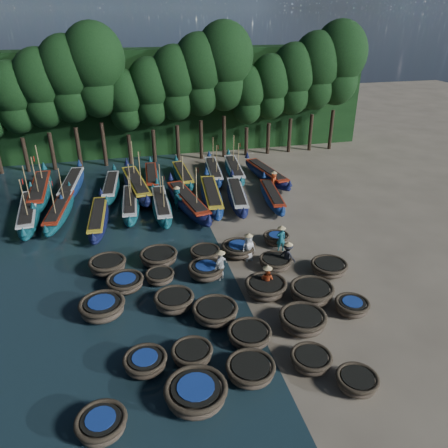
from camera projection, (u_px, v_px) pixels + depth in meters
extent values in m
plane|color=gray|center=(228.00, 264.00, 25.46)|extent=(120.00, 120.00, 0.00)
cube|color=black|center=(170.00, 102.00, 43.67)|extent=(40.00, 3.00, 10.00)
ellipsoid|color=brown|center=(102.00, 426.00, 15.20)|extent=(2.04, 2.04, 0.65)
torus|color=#3B3123|center=(101.00, 420.00, 15.07)|extent=(1.84, 1.84, 0.20)
cylinder|color=black|center=(101.00, 419.00, 15.05)|extent=(1.38, 1.38, 0.06)
cylinder|color=navy|center=(100.00, 419.00, 15.03)|extent=(1.06, 1.06, 0.04)
ellipsoid|color=brown|center=(196.00, 395.00, 16.37)|extent=(2.85, 2.85, 0.73)
torus|color=#3B3123|center=(196.00, 388.00, 16.22)|extent=(2.42, 2.42, 0.22)
cylinder|color=black|center=(196.00, 388.00, 16.20)|extent=(1.85, 1.85, 0.07)
cylinder|color=navy|center=(196.00, 387.00, 16.18)|extent=(1.42, 1.42, 0.04)
ellipsoid|color=brown|center=(250.00, 371.00, 17.53)|extent=(2.29, 2.29, 0.61)
torus|color=#3B3123|center=(251.00, 366.00, 17.40)|extent=(2.04, 2.04, 0.19)
cylinder|color=black|center=(251.00, 365.00, 17.38)|extent=(1.55, 1.55, 0.06)
ellipsoid|color=brown|center=(311.00, 361.00, 18.05)|extent=(1.85, 1.85, 0.58)
torus|color=#3B3123|center=(311.00, 356.00, 17.93)|extent=(1.75, 1.75, 0.17)
cylinder|color=black|center=(311.00, 356.00, 17.91)|extent=(1.32, 1.32, 0.05)
ellipsoid|color=brown|center=(357.00, 383.00, 17.02)|extent=(1.75, 1.75, 0.57)
torus|color=#3B3123|center=(358.00, 378.00, 16.90)|extent=(1.69, 1.69, 0.17)
cylinder|color=black|center=(358.00, 377.00, 16.88)|extent=(1.27, 1.27, 0.05)
ellipsoid|color=brown|center=(146.00, 364.00, 17.90)|extent=(2.19, 2.19, 0.60)
torus|color=#3B3123|center=(145.00, 359.00, 17.77)|extent=(1.83, 1.83, 0.18)
cylinder|color=black|center=(145.00, 358.00, 17.76)|extent=(1.38, 1.38, 0.05)
cylinder|color=navy|center=(145.00, 357.00, 17.74)|extent=(1.06, 1.06, 0.04)
ellipsoid|color=brown|center=(192.00, 355.00, 18.35)|extent=(1.67, 1.67, 0.60)
torus|color=#3B3123|center=(192.00, 350.00, 18.23)|extent=(1.78, 1.78, 0.18)
cylinder|color=black|center=(192.00, 349.00, 18.21)|extent=(1.34, 1.34, 0.05)
ellipsoid|color=brown|center=(249.00, 336.00, 19.42)|extent=(2.34, 2.34, 0.58)
torus|color=#3B3123|center=(250.00, 331.00, 19.30)|extent=(2.00, 2.00, 0.18)
cylinder|color=black|center=(250.00, 331.00, 19.29)|extent=(1.53, 1.53, 0.05)
ellipsoid|color=brown|center=(302.00, 322.00, 20.18)|extent=(2.42, 2.42, 0.73)
torus|color=#3B3123|center=(303.00, 316.00, 20.02)|extent=(2.23, 2.23, 0.22)
cylinder|color=black|center=(303.00, 316.00, 20.00)|extent=(1.68, 1.68, 0.07)
ellipsoid|color=brown|center=(352.00, 308.00, 21.25)|extent=(1.67, 1.67, 0.61)
torus|color=#3B3123|center=(352.00, 303.00, 21.13)|extent=(1.70, 1.70, 0.18)
cylinder|color=black|center=(352.00, 302.00, 21.11)|extent=(1.27, 1.27, 0.06)
cylinder|color=navy|center=(353.00, 302.00, 21.09)|extent=(0.98, 0.98, 0.04)
ellipsoid|color=brown|center=(103.00, 309.00, 21.01)|extent=(2.50, 2.50, 0.76)
torus|color=#3B3123|center=(102.00, 303.00, 20.85)|extent=(2.23, 2.23, 0.23)
cylinder|color=black|center=(102.00, 303.00, 20.83)|extent=(1.67, 1.67, 0.07)
cylinder|color=navy|center=(101.00, 302.00, 20.81)|extent=(1.29, 1.29, 0.05)
ellipsoid|color=brown|center=(174.00, 303.00, 21.52)|extent=(2.17, 2.17, 0.72)
torus|color=#3B3123|center=(174.00, 297.00, 21.37)|extent=(2.02, 2.02, 0.22)
cylinder|color=black|center=(174.00, 296.00, 21.35)|extent=(1.51, 1.51, 0.07)
ellipsoid|color=brown|center=(215.00, 314.00, 20.80)|extent=(2.72, 2.72, 0.67)
torus|color=#3B3123|center=(215.00, 308.00, 20.66)|extent=(2.21, 2.21, 0.20)
cylinder|color=black|center=(215.00, 308.00, 20.65)|extent=(1.68, 1.68, 0.06)
ellipsoid|color=brown|center=(266.00, 289.00, 22.56)|extent=(2.12, 2.12, 0.73)
torus|color=#3B3123|center=(266.00, 284.00, 22.40)|extent=(2.21, 2.21, 0.22)
cylinder|color=black|center=(266.00, 283.00, 22.39)|extent=(1.67, 1.67, 0.07)
ellipsoid|color=brown|center=(311.00, 294.00, 22.16)|extent=(2.78, 2.78, 0.75)
torus|color=#3B3123|center=(312.00, 288.00, 22.00)|extent=(2.28, 2.28, 0.23)
cylinder|color=black|center=(312.00, 287.00, 21.98)|extent=(1.72, 1.72, 0.07)
ellipsoid|color=brown|center=(125.00, 284.00, 23.05)|extent=(2.43, 2.43, 0.63)
torus|color=#3B3123|center=(125.00, 280.00, 22.92)|extent=(1.98, 1.98, 0.19)
cylinder|color=black|center=(125.00, 279.00, 22.90)|extent=(1.50, 1.50, 0.06)
cylinder|color=navy|center=(125.00, 278.00, 22.88)|extent=(1.16, 1.16, 0.04)
ellipsoid|color=brown|center=(160.00, 278.00, 23.65)|extent=(1.53, 1.53, 0.57)
torus|color=#3B3123|center=(160.00, 274.00, 23.53)|extent=(1.59, 1.59, 0.17)
cylinder|color=black|center=(160.00, 273.00, 23.51)|extent=(1.19, 1.19, 0.05)
ellipsoid|color=brown|center=(206.00, 272.00, 24.06)|extent=(2.19, 2.19, 0.69)
torus|color=#3B3123|center=(206.00, 267.00, 23.92)|extent=(2.03, 2.03, 0.21)
cylinder|color=black|center=(206.00, 266.00, 23.90)|extent=(1.52, 1.52, 0.06)
cylinder|color=navy|center=(206.00, 265.00, 23.88)|extent=(1.17, 1.17, 0.04)
ellipsoid|color=brown|center=(275.00, 263.00, 24.99)|extent=(2.21, 2.21, 0.58)
torus|color=#3B3123|center=(276.00, 259.00, 24.87)|extent=(1.90, 1.90, 0.17)
cylinder|color=black|center=(276.00, 259.00, 24.85)|extent=(1.45, 1.45, 0.05)
ellipsoid|color=brown|center=(329.00, 269.00, 24.43)|extent=(1.94, 1.94, 0.62)
torus|color=#3B3123|center=(329.00, 264.00, 24.30)|extent=(2.07, 2.07, 0.19)
cylinder|color=black|center=(329.00, 264.00, 24.29)|extent=(1.57, 1.57, 0.06)
ellipsoid|color=brown|center=(108.00, 267.00, 24.51)|extent=(1.96, 1.96, 0.72)
torus|color=#3B3123|center=(107.00, 262.00, 24.36)|extent=(2.10, 2.10, 0.22)
cylinder|color=black|center=(107.00, 261.00, 24.34)|extent=(1.58, 1.58, 0.07)
ellipsoid|color=brown|center=(159.00, 258.00, 25.38)|extent=(2.65, 2.65, 0.67)
torus|color=#3B3123|center=(158.00, 254.00, 25.24)|extent=(2.21, 2.21, 0.20)
cylinder|color=black|center=(158.00, 253.00, 25.22)|extent=(1.68, 1.68, 0.06)
ellipsoid|color=brown|center=(205.00, 254.00, 25.88)|extent=(2.14, 2.14, 0.58)
torus|color=#3B3123|center=(205.00, 250.00, 25.76)|extent=(1.83, 1.83, 0.18)
cylinder|color=black|center=(205.00, 250.00, 25.75)|extent=(1.39, 1.39, 0.05)
ellipsoid|color=brown|center=(239.00, 250.00, 26.23)|extent=(2.51, 2.51, 0.66)
torus|color=#3B3123|center=(239.00, 246.00, 26.09)|extent=(2.09, 2.09, 0.20)
cylinder|color=black|center=(239.00, 245.00, 26.07)|extent=(1.58, 1.58, 0.06)
cylinder|color=navy|center=(239.00, 245.00, 26.05)|extent=(1.22, 1.22, 0.04)
ellipsoid|color=brown|center=(276.00, 240.00, 27.54)|extent=(1.95, 1.95, 0.58)
torus|color=#3B3123|center=(276.00, 236.00, 27.42)|extent=(1.67, 1.67, 0.18)
cylinder|color=black|center=(276.00, 235.00, 27.40)|extent=(1.25, 1.25, 0.05)
cylinder|color=navy|center=(276.00, 235.00, 27.38)|extent=(0.96, 0.96, 0.04)
ellipsoid|color=#0D484F|center=(29.00, 214.00, 30.44)|extent=(2.19, 8.40, 1.04)
cone|color=#0D484F|center=(30.00, 185.00, 33.58)|extent=(0.46, 0.46, 0.62)
cone|color=#0D484F|center=(23.00, 231.00, 26.73)|extent=(0.46, 0.46, 0.52)
cube|color=silver|center=(28.00, 208.00, 30.25)|extent=(1.63, 6.51, 0.12)
cube|color=black|center=(27.00, 207.00, 30.21)|extent=(1.28, 5.66, 0.10)
cylinder|color=#997F4C|center=(27.00, 185.00, 30.79)|extent=(0.07, 0.25, 2.91)
cylinder|color=#997F4C|center=(24.00, 200.00, 28.41)|extent=(0.07, 0.25, 2.91)
plane|color=red|center=(23.00, 182.00, 27.89)|extent=(0.00, 0.36, 0.36)
ellipsoid|color=#0D484F|center=(60.00, 212.00, 30.85)|extent=(2.32, 7.73, 0.95)
cone|color=#0D484F|center=(69.00, 185.00, 33.88)|extent=(0.42, 0.42, 0.57)
cone|color=#0D484F|center=(45.00, 228.00, 27.29)|extent=(0.42, 0.42, 0.48)
cube|color=maroon|center=(59.00, 207.00, 30.68)|extent=(1.74, 5.98, 0.11)
cube|color=black|center=(59.00, 206.00, 30.64)|extent=(1.39, 5.20, 0.10)
cylinder|color=#997F4C|center=(61.00, 186.00, 31.20)|extent=(0.07, 0.23, 2.67)
cylinder|color=#997F4C|center=(53.00, 200.00, 28.91)|extent=(0.07, 0.23, 2.67)
plane|color=red|center=(52.00, 183.00, 28.41)|extent=(0.00, 0.33, 0.33)
ellipsoid|color=#10123C|center=(98.00, 219.00, 29.84)|extent=(1.76, 7.46, 0.92)
cone|color=#10123C|center=(101.00, 191.00, 32.75)|extent=(0.41, 0.41, 0.55)
cone|color=#10123C|center=(93.00, 236.00, 26.42)|extent=(0.41, 0.41, 0.46)
cube|color=gold|center=(98.00, 214.00, 29.67)|extent=(1.30, 5.78, 0.11)
cube|color=black|center=(97.00, 213.00, 29.64)|extent=(1.01, 5.03, 0.09)
ellipsoid|color=#0D484F|center=(130.00, 205.00, 32.00)|extent=(1.74, 7.45, 0.92)
cone|color=#0D484F|center=(130.00, 180.00, 34.90)|extent=(0.41, 0.41, 0.55)
cone|color=#0D484F|center=(129.00, 219.00, 28.58)|extent=(0.41, 0.41, 0.46)
cube|color=silver|center=(130.00, 200.00, 31.83)|extent=(1.29, 5.77, 0.11)
cube|color=black|center=(130.00, 199.00, 31.79)|extent=(1.00, 5.02, 0.09)
cylinder|color=#997F4C|center=(130.00, 180.00, 32.33)|extent=(0.06, 0.22, 2.58)
cylinder|color=#997F4C|center=(130.00, 193.00, 30.14)|extent=(0.06, 0.22, 2.58)
plane|color=red|center=(130.00, 178.00, 29.66)|extent=(0.00, 0.32, 0.32)
ellipsoid|color=#0D484F|center=(161.00, 206.00, 31.76)|extent=(1.53, 7.58, 0.94)
cone|color=#0D484F|center=(157.00, 181.00, 34.70)|extent=(0.42, 0.42, 0.57)
cone|color=#0D484F|center=(166.00, 221.00, 28.29)|extent=(0.42, 0.42, 0.47)
cube|color=silver|center=(161.00, 201.00, 31.58)|extent=(1.12, 5.87, 0.11)
cube|color=black|center=(161.00, 200.00, 31.55)|extent=(0.85, 5.11, 0.09)
cylinder|color=#997F4C|center=(160.00, 181.00, 32.09)|extent=(0.07, 0.22, 2.64)
cylinder|color=#997F4C|center=(163.00, 194.00, 29.87)|extent=(0.07, 0.22, 2.64)
plane|color=red|center=(164.00, 178.00, 29.38)|extent=(0.00, 0.33, 0.33)
ellipsoid|color=#10123C|center=(188.00, 203.00, 32.15)|extent=(2.99, 8.73, 1.07)
cone|color=#10123C|center=(170.00, 176.00, 35.27)|extent=(0.47, 0.47, 0.64)
cone|color=#10123C|center=(209.00, 217.00, 28.42)|extent=(0.47, 0.47, 0.54)
cube|color=maroon|center=(188.00, 197.00, 31.95)|extent=(2.24, 6.76, 0.13)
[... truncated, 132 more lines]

